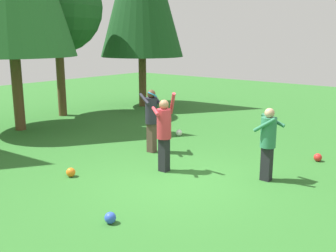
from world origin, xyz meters
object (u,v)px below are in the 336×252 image
at_px(person_catcher, 151,115).
at_px(ball_orange, 71,172).
at_px(person_bystander, 268,138).
at_px(tree_right, 57,7).
at_px(frisbee, 152,94).
at_px(ball_blue, 110,218).
at_px(ball_white, 179,133).
at_px(ball_red, 318,157).
at_px(person_thrower, 164,129).

height_order(person_catcher, ball_orange, person_catcher).
relative_size(person_bystander, tree_right, 0.27).
height_order(frisbee, ball_blue, frisbee).
relative_size(ball_orange, tree_right, 0.03).
relative_size(ball_white, tree_right, 0.03).
bearing_deg(person_bystander, ball_red, -101.13).
height_order(ball_white, ball_blue, ball_white).
xyz_separation_m(person_thrower, ball_white, (2.96, 1.86, -0.93)).
height_order(person_thrower, ball_red, person_thrower).
bearing_deg(ball_white, frisbee, -162.43).
height_order(person_thrower, ball_white, person_thrower).
bearing_deg(frisbee, person_catcher, 64.30).
height_order(person_thrower, ball_orange, person_thrower).
xyz_separation_m(person_catcher, ball_blue, (-3.68, -2.34, -0.94)).
bearing_deg(person_catcher, ball_orange, -66.33).
bearing_deg(tree_right, ball_red, -87.36).
distance_m(person_catcher, person_bystander, 3.46).
xyz_separation_m(ball_blue, ball_red, (5.78, -1.54, 0.00)).
xyz_separation_m(person_bystander, ball_orange, (-2.65, 3.56, -0.86)).
bearing_deg(ball_white, ball_red, -88.07).
bearing_deg(ball_orange, person_thrower, -39.99).
bearing_deg(ball_red, person_catcher, 118.40).
relative_size(person_thrower, person_catcher, 1.09).
relative_size(person_bystander, ball_blue, 8.13).
distance_m(frisbee, ball_blue, 4.56).
bearing_deg(ball_blue, person_catcher, 32.44).
relative_size(ball_blue, tree_right, 0.03).
bearing_deg(person_catcher, frisbee, 0.00).
height_order(frisbee, ball_red, frisbee).
bearing_deg(ball_blue, ball_orange, 67.64).
xyz_separation_m(person_bystander, frisbee, (-0.00, 3.39, 0.66)).
height_order(person_bystander, ball_red, person_bystander).
xyz_separation_m(ball_orange, ball_red, (4.78, -3.97, -0.00)).
bearing_deg(frisbee, ball_blue, -148.16).
xyz_separation_m(person_catcher, person_bystander, (-0.03, -3.46, -0.07)).
relative_size(person_bystander, ball_orange, 7.75).
relative_size(person_thrower, frisbee, 5.51).
bearing_deg(ball_orange, person_catcher, -2.03).
height_order(ball_orange, ball_red, ball_orange).
distance_m(person_catcher, ball_blue, 4.46).
bearing_deg(ball_red, ball_blue, 165.09).
bearing_deg(ball_red, person_bystander, 168.95).
height_order(person_bystander, frisbee, frisbee).
xyz_separation_m(ball_white, ball_blue, (-5.63, -2.89, -0.00)).
distance_m(person_thrower, person_catcher, 1.65).
relative_size(person_bystander, ball_red, 7.93).
height_order(ball_red, tree_right, tree_right).
relative_size(person_catcher, ball_white, 8.60).
height_order(person_bystander, ball_blue, person_bystander).
xyz_separation_m(frisbee, tree_right, (1.66, 6.44, 2.64)).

